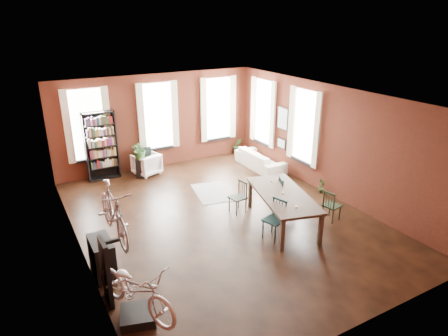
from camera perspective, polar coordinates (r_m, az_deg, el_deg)
room at (r=10.33m, az=-0.74°, el=5.02°), size 9.00×9.04×3.22m
dining_table at (r=10.20m, az=8.32°, el=-5.80°), size 1.71×2.67×0.84m
dining_chair_a at (r=9.53m, az=7.17°, el=-7.35°), size 0.56×0.56×0.96m
dining_chair_b at (r=10.69m, az=1.96°, el=-4.20°), size 0.44×0.44×0.86m
dining_chair_c at (r=10.65m, az=15.16°, el=-5.19°), size 0.45×0.45×0.83m
dining_chair_d at (r=10.78m, az=9.07°, el=-3.83°), size 0.61×0.61×1.00m
bookshelf at (r=13.24m, az=-17.15°, el=3.03°), size 1.00×0.32×2.20m
white_armchair at (r=13.47m, az=-11.01°, el=0.71°), size 0.95×0.91×0.78m
cream_sofa at (r=13.82m, az=5.20°, el=1.62°), size 0.61×2.08×0.81m
striped_rug at (r=11.99m, az=-1.76°, el=-3.50°), size 1.22×1.67×0.01m
bike_trainer at (r=7.57m, az=-12.18°, el=-19.91°), size 0.74×0.74×0.17m
bike_wall_rack at (r=7.74m, az=-16.51°, el=-14.11°), size 0.16×0.60×1.30m
console_table at (r=8.63m, az=-17.01°, el=-12.14°), size 0.40×0.80×0.80m
plant_stand at (r=13.31m, az=-11.84°, el=0.02°), size 0.38×0.38×0.62m
plant_by_sofa at (r=15.31m, az=1.92°, el=2.59°), size 0.47×0.67×0.27m
plant_small at (r=12.30m, az=13.67°, el=-3.09°), size 0.39×0.51×0.16m
bicycle_floor at (r=6.95m, az=-12.78°, el=-13.56°), size 0.99×1.16×1.87m
bicycle_hung at (r=7.05m, az=-15.79°, el=-3.74°), size 0.47×1.00×1.66m
plant_on_stand at (r=13.12m, az=-11.87°, el=2.31°), size 0.65×0.70×0.50m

